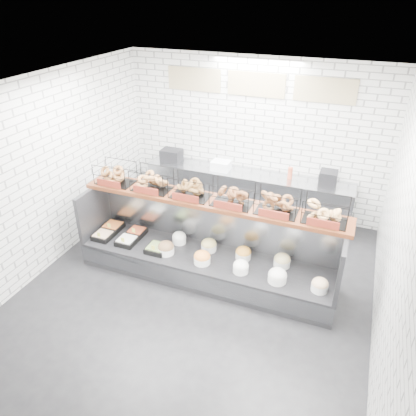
% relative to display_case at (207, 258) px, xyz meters
% --- Properties ---
extents(ground, '(5.50, 5.50, 0.00)m').
position_rel_display_case_xyz_m(ground, '(0.00, -0.34, -0.33)').
color(ground, black).
rests_on(ground, ground).
extents(room_shell, '(5.02, 5.51, 3.01)m').
position_rel_display_case_xyz_m(room_shell, '(0.00, 0.26, 1.73)').
color(room_shell, silver).
rests_on(room_shell, ground).
extents(display_case, '(4.00, 0.90, 1.20)m').
position_rel_display_case_xyz_m(display_case, '(0.00, 0.00, 0.00)').
color(display_case, black).
rests_on(display_case, ground).
extents(bagel_shelf, '(4.10, 0.50, 0.40)m').
position_rel_display_case_xyz_m(bagel_shelf, '(0.00, 0.18, 1.06)').
color(bagel_shelf, '#411C0E').
rests_on(bagel_shelf, display_case).
extents(prep_counter, '(4.00, 0.60, 1.20)m').
position_rel_display_case_xyz_m(prep_counter, '(-0.01, 2.09, 0.14)').
color(prep_counter, '#93969B').
rests_on(prep_counter, ground).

